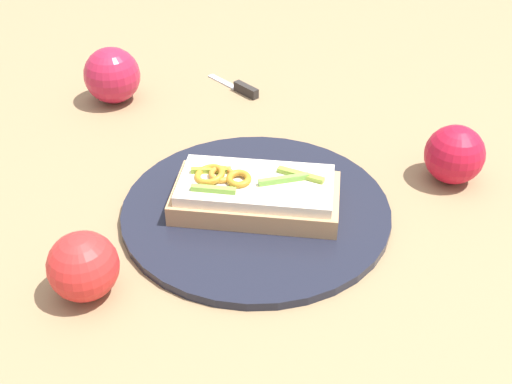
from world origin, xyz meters
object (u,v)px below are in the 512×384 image
(plate, at_px, (256,210))
(apple_1, at_px, (454,155))
(apple_2, at_px, (112,75))
(sandwich, at_px, (255,193))
(knife, at_px, (240,88))
(apple_0, at_px, (83,266))

(plate, relative_size, apple_1, 4.25)
(plate, distance_m, apple_1, 0.25)
(plate, relative_size, apple_2, 3.74)
(sandwich, relative_size, knife, 1.90)
(knife, bearing_deg, sandwich, 141.74)
(sandwich, relative_size, apple_1, 2.86)
(sandwich, xyz_separation_m, apple_2, (-0.04, 0.34, 0.01))
(apple_2, bearing_deg, apple_0, -114.05)
(apple_1, xyz_separation_m, knife, (-0.11, 0.33, -0.03))
(sandwich, bearing_deg, apple_0, -135.03)
(apple_0, relative_size, apple_1, 0.96)
(plate, bearing_deg, apple_1, -14.31)
(sandwich, xyz_separation_m, knife, (0.13, 0.27, -0.02))
(plate, relative_size, sandwich, 1.49)
(sandwich, distance_m, apple_1, 0.25)
(apple_0, height_order, apple_1, apple_1)
(sandwich, bearing_deg, knife, 101.71)
(plate, height_order, knife, knife)
(apple_1, distance_m, apple_2, 0.49)
(plate, xyz_separation_m, apple_1, (0.24, -0.06, 0.03))
(plate, bearing_deg, apple_2, 97.11)
(plate, xyz_separation_m, apple_0, (-0.21, -0.03, 0.03))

